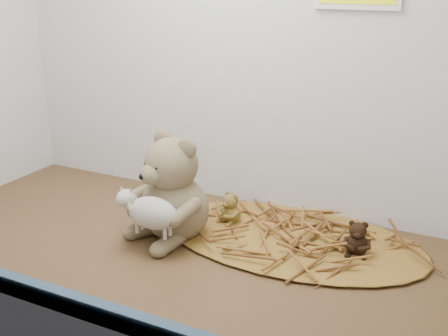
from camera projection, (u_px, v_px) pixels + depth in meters
The scene contains 7 objects.
alcove_shell at pixel (183, 28), 113.89cm from camera, with size 120.40×60.20×90.40cm.
front_rail at pixel (77, 305), 96.37cm from camera, with size 119.28×2.20×3.60cm, color #375269.
straw_bed at pixel (290, 238), 123.22cm from camera, with size 60.28×35.00×1.17cm, color brown.
main_teddy at pixel (174, 187), 121.48cm from camera, with size 19.10×20.16×23.68cm, color olive, non-canonical shape.
toy_lamb at pixel (153, 213), 115.28cm from camera, with size 14.76×9.01×9.54cm, color #B5B1A2, non-canonical shape.
mini_teddy_tan at pixel (231, 206), 129.12cm from camera, with size 5.76×6.08×7.15cm, color brown, non-canonical shape.
mini_teddy_brown at pixel (358, 236), 114.56cm from camera, with size 5.82×6.14×7.21cm, color black, non-canonical shape.
Camera 1 is at (59.92, -91.69, 55.96)cm, focal length 45.00 mm.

